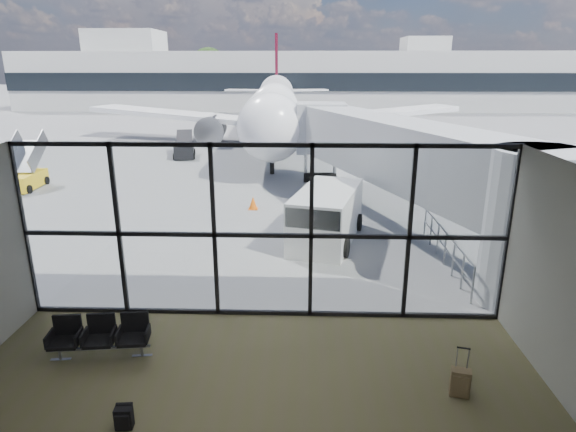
# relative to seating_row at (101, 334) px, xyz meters

# --- Properties ---
(ground) EXTENTS (220.00, 220.00, 0.00)m
(ground) POSITION_rel_seating_row_xyz_m (3.46, 41.95, -0.53)
(ground) COLOR slate
(ground) RESTS_ON ground
(lounge_shell) EXTENTS (12.02, 8.01, 4.51)m
(lounge_shell) POSITION_rel_seating_row_xyz_m (3.46, -2.85, 2.12)
(lounge_shell) COLOR #6C6844
(lounge_shell) RESTS_ON ground
(glass_curtain_wall) EXTENTS (12.10, 0.12, 4.50)m
(glass_curtain_wall) POSITION_rel_seating_row_xyz_m (3.46, 1.95, 1.72)
(glass_curtain_wall) COLOR white
(glass_curtain_wall) RESTS_ON ground
(jet_bridge) EXTENTS (8.00, 16.50, 4.33)m
(jet_bridge) POSITION_rel_seating_row_xyz_m (8.36, 9.02, 2.23)
(jet_bridge) COLOR #AAADB0
(jet_bridge) RESTS_ON ground
(apron_railing) EXTENTS (0.06, 5.46, 1.11)m
(apron_railing) POSITION_rel_seating_row_xyz_m (9.06, 5.45, 0.19)
(apron_railing) COLOR gray
(apron_railing) RESTS_ON ground
(far_terminal) EXTENTS (80.00, 12.20, 11.00)m
(far_terminal) POSITION_rel_seating_row_xyz_m (2.88, 63.92, 3.68)
(far_terminal) COLOR beige
(far_terminal) RESTS_ON ground
(tree_0) EXTENTS (4.95, 4.95, 7.12)m
(tree_0) POSITION_rel_seating_row_xyz_m (-41.54, 73.95, 4.10)
(tree_0) COLOR #382619
(tree_0) RESTS_ON ground
(tree_1) EXTENTS (5.61, 5.61, 8.07)m
(tree_1) POSITION_rel_seating_row_xyz_m (-35.54, 73.95, 4.72)
(tree_1) COLOR #382619
(tree_1) RESTS_ON ground
(tree_2) EXTENTS (6.27, 6.27, 9.03)m
(tree_2) POSITION_rel_seating_row_xyz_m (-29.54, 73.95, 5.35)
(tree_2) COLOR #382619
(tree_2) RESTS_ON ground
(tree_3) EXTENTS (4.95, 4.95, 7.12)m
(tree_3) POSITION_rel_seating_row_xyz_m (-23.54, 73.95, 4.10)
(tree_3) COLOR #382619
(tree_3) RESTS_ON ground
(tree_4) EXTENTS (5.61, 5.61, 8.07)m
(tree_4) POSITION_rel_seating_row_xyz_m (-17.54, 73.95, 4.72)
(tree_4) COLOR #382619
(tree_4) RESTS_ON ground
(tree_5) EXTENTS (6.27, 6.27, 9.03)m
(tree_5) POSITION_rel_seating_row_xyz_m (-11.54, 73.95, 5.35)
(tree_5) COLOR #382619
(tree_5) RESTS_ON ground
(seating_row) EXTENTS (2.15, 0.83, 0.96)m
(seating_row) POSITION_rel_seating_row_xyz_m (0.00, 0.00, 0.00)
(seating_row) COLOR gray
(seating_row) RESTS_ON ground
(backpack) EXTENTS (0.32, 0.30, 0.46)m
(backpack) POSITION_rel_seating_row_xyz_m (1.31, -2.25, -0.31)
(backpack) COLOR black
(backpack) RESTS_ON ground
(suitcase) EXTENTS (0.42, 0.34, 1.02)m
(suitcase) POSITION_rel_seating_row_xyz_m (7.57, -1.15, -0.22)
(suitcase) COLOR olive
(suitcase) RESTS_ON ground
(airliner) EXTENTS (32.31, 37.42, 9.64)m
(airliner) POSITION_rel_seating_row_xyz_m (1.91, 33.19, 2.41)
(airliner) COLOR white
(airliner) RESTS_ON ground
(service_van) EXTENTS (3.00, 4.77, 1.92)m
(service_van) POSITION_rel_seating_row_xyz_m (5.29, 7.49, 0.46)
(service_van) COLOR silver
(service_van) RESTS_ON ground
(belt_loader) EXTENTS (1.94, 3.79, 1.67)m
(belt_loader) POSITION_rel_seating_row_xyz_m (-3.99, 24.24, 0.03)
(belt_loader) COLOR black
(belt_loader) RESTS_ON ground
(mobile_stairs) EXTENTS (1.90, 3.34, 2.29)m
(mobile_stairs) POSITION_rel_seating_row_xyz_m (-10.30, 14.95, 0.02)
(mobile_stairs) COLOR yellow
(mobile_stairs) RESTS_ON ground
(traffic_cone_a) EXTENTS (0.41, 0.41, 0.59)m
(traffic_cone_a) POSITION_rel_seating_row_xyz_m (2.19, 11.55, -0.25)
(traffic_cone_a) COLOR #FF660D
(traffic_cone_a) RESTS_ON ground
(traffic_cone_b) EXTENTS (0.47, 0.47, 0.68)m
(traffic_cone_b) POSITION_rel_seating_row_xyz_m (4.76, 12.62, -0.21)
(traffic_cone_b) COLOR #F34B0C
(traffic_cone_b) RESTS_ON ground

